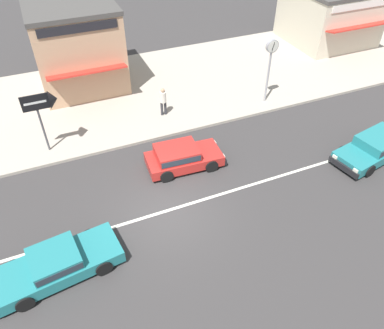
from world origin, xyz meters
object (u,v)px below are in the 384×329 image
object	(u,v)px
hatchback_red_1	(182,156)
sedan_teal_2	(57,264)
street_clock	(271,56)
arrow_signboard	(49,102)
pedestrian_far_end	(163,100)
shopfront_mid_block	(330,14)
shopfront_far_kios	(77,46)
hatchback_teal_3	(375,146)

from	to	relation	value
hatchback_red_1	sedan_teal_2	xyz separation A→B (m)	(-6.02, -3.67, -0.05)
street_clock	arrow_signboard	xyz separation A→B (m)	(-11.41, 0.06, -0.20)
sedan_teal_2	pedestrian_far_end	xyz separation A→B (m)	(6.67, 7.94, 0.54)
hatchback_red_1	shopfront_mid_block	bearing A→B (deg)	31.31
sedan_teal_2	shopfront_far_kios	xyz separation A→B (m)	(3.31, 13.11, 2.02)
hatchback_red_1	pedestrian_far_end	distance (m)	4.34
hatchback_red_1	street_clock	bearing A→B (deg)	27.56
sedan_teal_2	hatchback_teal_3	size ratio (longest dim) A/B	1.07
hatchback_red_1	arrow_signboard	size ratio (longest dim) A/B	1.19
hatchback_teal_3	shopfront_far_kios	world-z (taller)	shopfront_far_kios
hatchback_teal_3	street_clock	bearing A→B (deg)	109.32
sedan_teal_2	street_clock	world-z (taller)	street_clock
hatchback_red_1	arrow_signboard	bearing A→B (deg)	145.03
street_clock	shopfront_mid_block	size ratio (longest dim) A/B	0.58
hatchback_teal_3	shopfront_far_kios	bearing A→B (deg)	132.81
street_clock	hatchback_red_1	bearing A→B (deg)	-152.44
street_clock	shopfront_far_kios	size ratio (longest dim) A/B	0.65
hatchback_red_1	shopfront_far_kios	bearing A→B (deg)	106.04
arrow_signboard	shopfront_mid_block	distance (m)	21.05
sedan_teal_2	hatchback_red_1	bearing A→B (deg)	31.34
arrow_signboard	pedestrian_far_end	bearing A→B (deg)	8.41
hatchback_red_1	pedestrian_far_end	size ratio (longest dim) A/B	2.28
hatchback_red_1	hatchback_teal_3	bearing A→B (deg)	-18.23
sedan_teal_2	arrow_signboard	world-z (taller)	arrow_signboard
hatchback_red_1	sedan_teal_2	bearing A→B (deg)	-148.66
sedan_teal_2	shopfront_far_kios	bearing A→B (deg)	75.82
hatchback_teal_3	arrow_signboard	bearing A→B (deg)	155.14
pedestrian_far_end	shopfront_far_kios	size ratio (longest dim) A/B	0.29
sedan_teal_2	hatchback_teal_3	world-z (taller)	hatchback_teal_3
street_clock	hatchback_teal_3	bearing A→B (deg)	-70.68
pedestrian_far_end	arrow_signboard	bearing A→B (deg)	-171.59
hatchback_teal_3	arrow_signboard	size ratio (longest dim) A/B	1.38
hatchback_red_1	hatchback_teal_3	xyz separation A→B (m)	(8.68, -2.86, 0.00)
street_clock	arrow_signboard	size ratio (longest dim) A/B	1.19
sedan_teal_2	shopfront_mid_block	xyz separation A→B (m)	(21.31, 12.97, 1.56)
hatchback_red_1	shopfront_mid_block	xyz separation A→B (m)	(15.29, 9.30, 1.50)
sedan_teal_2	shopfront_mid_block	distance (m)	25.00
hatchback_teal_3	hatchback_red_1	bearing A→B (deg)	161.77
pedestrian_far_end	shopfront_mid_block	bearing A→B (deg)	18.97
pedestrian_far_end	shopfront_mid_block	xyz separation A→B (m)	(14.64, 5.03, 1.02)
street_clock	arrow_signboard	bearing A→B (deg)	179.70
arrow_signboard	hatchback_teal_3	bearing A→B (deg)	-24.86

